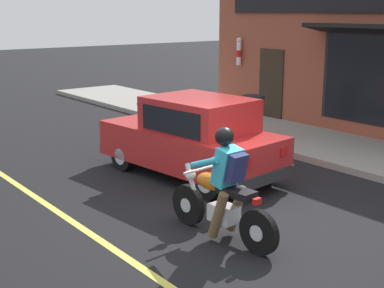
# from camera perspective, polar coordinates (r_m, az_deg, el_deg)

# --- Properties ---
(ground_plane) EXTENTS (80.00, 80.00, 0.00)m
(ground_plane) POSITION_cam_1_polar(r_m,az_deg,el_deg) (8.20, 3.80, -8.56)
(ground_plane) COLOR black
(sidewalk_curb) EXTENTS (2.60, 22.00, 0.14)m
(sidewalk_curb) POSITION_cam_1_polar(r_m,az_deg,el_deg) (13.55, 10.78, 0.63)
(sidewalk_curb) COLOR gray
(sidewalk_curb) RESTS_ON ground
(lane_stripe) EXTENTS (0.12, 19.80, 0.01)m
(lane_stripe) POSITION_cam_1_polar(r_m,az_deg,el_deg) (9.73, -16.40, -5.41)
(lane_stripe) COLOR #D1C64C
(lane_stripe) RESTS_ON ground
(storefront_building) EXTENTS (1.25, 10.29, 4.20)m
(storefront_building) POSITION_cam_1_polar(r_m,az_deg,el_deg) (13.95, 17.98, 9.06)
(storefront_building) COLOR brown
(storefront_building) RESTS_ON ground
(motorcycle_with_rider) EXTENTS (0.58, 2.02, 1.62)m
(motorcycle_with_rider) POSITION_cam_1_polar(r_m,az_deg,el_deg) (7.47, 3.30, -5.27)
(motorcycle_with_rider) COLOR black
(motorcycle_with_rider) RESTS_ON ground
(car_hatchback) EXTENTS (2.00, 3.92, 1.57)m
(car_hatchback) POSITION_cam_1_polar(r_m,az_deg,el_deg) (10.28, 0.03, 0.63)
(car_hatchback) COLOR black
(car_hatchback) RESTS_ON ground
(trash_bin) EXTENTS (0.56, 0.56, 0.98)m
(trash_bin) POSITION_cam_1_polar(r_m,az_deg,el_deg) (13.37, 6.50, 3.09)
(trash_bin) COLOR #514C47
(trash_bin) RESTS_ON sidewalk_curb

